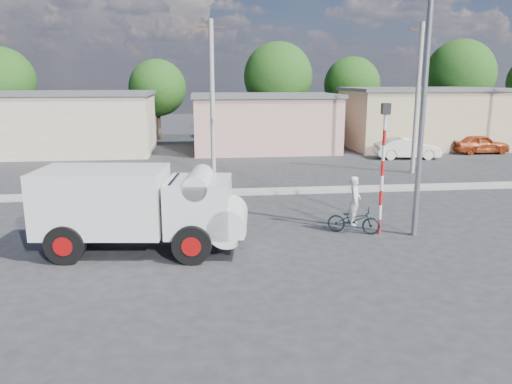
{
  "coord_description": "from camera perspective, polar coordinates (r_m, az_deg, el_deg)",
  "views": [
    {
      "loc": [
        -2.83,
        -14.02,
        5.14
      ],
      "look_at": [
        -0.85,
        2.63,
        1.3
      ],
      "focal_mm": 35.0,
      "sensor_mm": 36.0,
      "label": 1
    }
  ],
  "objects": [
    {
      "name": "tree_row",
      "position": [
        43.77,
        6.97,
        12.58
      ],
      "size": [
        51.24,
        7.43,
        8.42
      ],
      "color": "#38281E",
      "rests_on": "ground"
    },
    {
      "name": "cyclist",
      "position": [
        17.1,
        11.17,
        -1.96
      ],
      "size": [
        0.6,
        0.71,
        1.66
      ],
      "primitive_type": "imported",
      "rotation": [
        0.0,
        0.0,
        1.18
      ],
      "color": "silver",
      "rests_on": "ground"
    },
    {
      "name": "streetlight",
      "position": [
        16.74,
        18.22,
        11.66
      ],
      "size": [
        2.34,
        0.22,
        9.0
      ],
      "color": "slate",
      "rests_on": "ground"
    },
    {
      "name": "ground_plane",
      "position": [
        15.2,
        4.4,
        -6.91
      ],
      "size": [
        120.0,
        120.0,
        0.0
      ],
      "primitive_type": "plane",
      "color": "#28282B",
      "rests_on": "ground"
    },
    {
      "name": "bicycle",
      "position": [
        17.19,
        11.12,
        -3.14
      ],
      "size": [
        1.86,
        1.24,
        0.93
      ],
      "primitive_type": "imported",
      "rotation": [
        0.0,
        0.0,
        1.18
      ],
      "color": "black",
      "rests_on": "ground"
    },
    {
      "name": "traffic_pole",
      "position": [
        16.84,
        14.33,
        3.8
      ],
      "size": [
        0.28,
        0.18,
        4.36
      ],
      "color": "red",
      "rests_on": "ground"
    },
    {
      "name": "median",
      "position": [
        22.77,
        0.54,
        0.06
      ],
      "size": [
        40.0,
        0.8,
        0.16
      ],
      "primitive_type": "cube",
      "color": "#99968E",
      "rests_on": "ground"
    },
    {
      "name": "utility_poles",
      "position": [
        26.74,
        6.48,
        10.53
      ],
      "size": [
        35.4,
        0.24,
        8.0
      ],
      "color": "#99968E",
      "rests_on": "ground"
    },
    {
      "name": "car_cream",
      "position": [
        33.96,
        16.88,
        4.8
      ],
      "size": [
        4.23,
        1.77,
        1.36
      ],
      "primitive_type": "imported",
      "rotation": [
        0.0,
        0.0,
        1.49
      ],
      "color": "white",
      "rests_on": "ground"
    },
    {
      "name": "car_red",
      "position": [
        38.16,
        24.23,
        5.04
      ],
      "size": [
        3.9,
        1.57,
        1.33
      ],
      "primitive_type": "imported",
      "rotation": [
        0.0,
        0.0,
        1.57
      ],
      "color": "#A63B16",
      "rests_on": "ground"
    },
    {
      "name": "truck",
      "position": [
        15.26,
        -12.81,
        -1.6
      ],
      "size": [
        6.35,
        3.02,
        2.53
      ],
      "rotation": [
        0.0,
        0.0,
        -0.12
      ],
      "color": "black",
      "rests_on": "ground"
    },
    {
      "name": "building_row",
      "position": [
        36.35,
        -0.55,
        8.16
      ],
      "size": [
        37.8,
        7.3,
        4.44
      ],
      "color": "#C6B795",
      "rests_on": "ground"
    }
  ]
}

